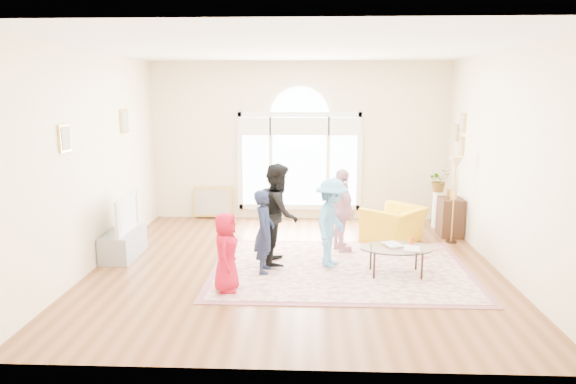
{
  "coord_description": "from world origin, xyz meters",
  "views": [
    {
      "loc": [
        0.2,
        -7.44,
        2.58
      ],
      "look_at": [
        -0.12,
        0.3,
        1.08
      ],
      "focal_mm": 32.0,
      "sensor_mm": 36.0,
      "label": 1
    }
  ],
  "objects_px": {
    "tv_console": "(123,244)",
    "armchair": "(394,225)",
    "television": "(122,214)",
    "area_rug": "(340,268)",
    "coffee_table": "(396,249)"
  },
  "relations": [
    {
      "from": "tv_console",
      "to": "television",
      "type": "xyz_separation_m",
      "value": [
        0.01,
        0.0,
        0.5
      ]
    },
    {
      "from": "area_rug",
      "to": "television",
      "type": "relative_size",
      "value": 3.57
    },
    {
      "from": "area_rug",
      "to": "armchair",
      "type": "relative_size",
      "value": 3.72
    },
    {
      "from": "area_rug",
      "to": "television",
      "type": "bearing_deg",
      "value": 172.76
    },
    {
      "from": "television",
      "to": "armchair",
      "type": "bearing_deg",
      "value": 12.67
    },
    {
      "from": "area_rug",
      "to": "television",
      "type": "distance_m",
      "value": 3.52
    },
    {
      "from": "tv_console",
      "to": "television",
      "type": "distance_m",
      "value": 0.5
    },
    {
      "from": "coffee_table",
      "to": "armchair",
      "type": "xyz_separation_m",
      "value": [
        0.24,
        1.67,
        -0.09
      ]
    },
    {
      "from": "television",
      "to": "coffee_table",
      "type": "xyz_separation_m",
      "value": [
        4.19,
        -0.68,
        -0.31
      ]
    },
    {
      "from": "coffee_table",
      "to": "tv_console",
      "type": "bearing_deg",
      "value": 170.37
    },
    {
      "from": "area_rug",
      "to": "coffee_table",
      "type": "xyz_separation_m",
      "value": [
        0.77,
        -0.24,
        0.39
      ]
    },
    {
      "from": "tv_console",
      "to": "area_rug",
      "type": "bearing_deg",
      "value": -7.22
    },
    {
      "from": "tv_console",
      "to": "armchair",
      "type": "relative_size",
      "value": 1.03
    },
    {
      "from": "coffee_table",
      "to": "television",
      "type": "bearing_deg",
      "value": 170.35
    },
    {
      "from": "coffee_table",
      "to": "armchair",
      "type": "height_order",
      "value": "armchair"
    }
  ]
}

